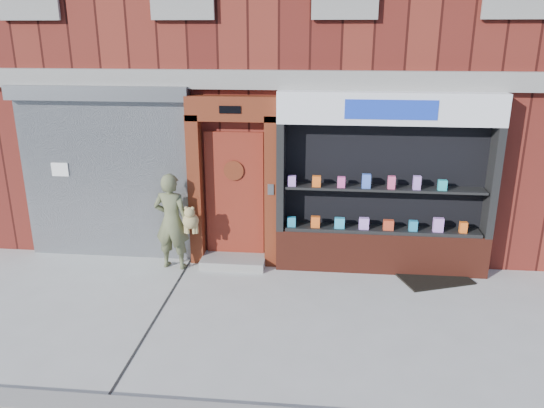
# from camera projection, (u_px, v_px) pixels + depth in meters

# --- Properties ---
(ground) EXTENTS (80.00, 80.00, 0.00)m
(ground) POSITION_uv_depth(u_px,v_px,m) (265.00, 318.00, 7.54)
(ground) COLOR #9E9E99
(ground) RESTS_ON ground
(building) EXTENTS (12.00, 8.16, 8.00)m
(building) POSITION_uv_depth(u_px,v_px,m) (295.00, 26.00, 11.97)
(building) COLOR #501712
(building) RESTS_ON ground
(shutter_bay) EXTENTS (3.10, 0.30, 3.04)m
(shutter_bay) POSITION_uv_depth(u_px,v_px,m) (105.00, 163.00, 9.12)
(shutter_bay) COLOR gray
(shutter_bay) RESTS_ON ground
(red_door_bay) EXTENTS (1.52, 0.58, 2.90)m
(red_door_bay) POSITION_uv_depth(u_px,v_px,m) (233.00, 183.00, 8.92)
(red_door_bay) COLOR #5F2110
(red_door_bay) RESTS_ON ground
(pharmacy_bay) EXTENTS (3.50, 0.41, 3.00)m
(pharmacy_bay) POSITION_uv_depth(u_px,v_px,m) (384.00, 193.00, 8.66)
(pharmacy_bay) COLOR #5D2116
(pharmacy_bay) RESTS_ON ground
(woman) EXTENTS (0.80, 0.47, 1.67)m
(woman) POSITION_uv_depth(u_px,v_px,m) (173.00, 221.00, 8.91)
(woman) COLOR #575C3C
(woman) RESTS_ON ground
(doormat) EXTENTS (1.31, 1.11, 0.03)m
(doormat) POSITION_uv_depth(u_px,v_px,m) (433.00, 277.00, 8.75)
(doormat) COLOR black
(doormat) RESTS_ON ground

